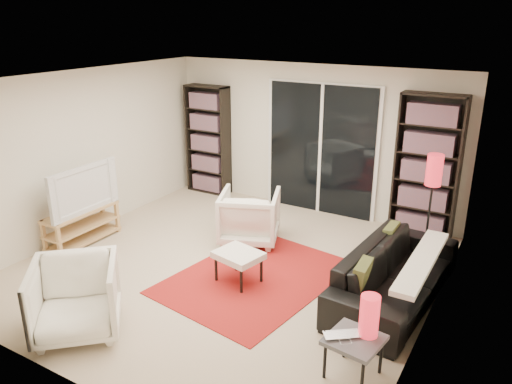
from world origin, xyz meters
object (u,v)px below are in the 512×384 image
Objects in this scene: ottoman at (238,256)px; floor_lamp at (433,181)px; bookshelf_left at (208,140)px; bookshelf_right at (427,167)px; armchair_back at (249,216)px; side_table at (354,343)px; sofa at (395,274)px; armchair_front at (76,299)px; tv_stand at (82,226)px.

floor_lamp is at bearing 42.38° from ottoman.
bookshelf_left is 0.93× the size of bookshelf_right.
armchair_back is 3.05m from side_table.
bookshelf_left is at bearing 67.78° from sofa.
armchair_front is 4.41m from floor_lamp.
bookshelf_left is 1.31× the size of floor_lamp.
side_table is (4.34, -0.73, 0.09)m from tv_stand.
armchair_back is 0.97× the size of armchair_front.
bookshelf_left reaches higher than floor_lamp.
ottoman is 2.02m from side_table.
bookshelf_left is 3.75× the size of side_table.
floor_lamp is at bearing 172.04° from armchair_back.
armchair_front is 0.58× the size of floor_lamp.
armchair_front is at bearing -72.04° from bookshelf_left.
tv_stand reaches higher than side_table.
bookshelf_right is 4.98m from armchair_front.
bookshelf_right is 2.13m from sofa.
side_table is (0.22, -3.48, -0.70)m from bookshelf_right.
floor_lamp is (0.09, 1.11, 0.82)m from sofa.
side_table is at bearing -26.84° from ottoman.
bookshelf_right reaches higher than sofa.
bookshelf_right is at bearing 17.38° from armchair_front.
bookshelf_right reaches higher than armchair_back.
bookshelf_left is 4.53m from armchair_front.
bookshelf_right is 0.96× the size of sofa.
bookshelf_left is 1.72× the size of tv_stand.
floor_lamp is (4.38, 1.87, 0.88)m from tv_stand.
armchair_back is 1.35× the size of ottoman.
bookshelf_right reaches higher than bookshelf_left.
armchair_front is (-2.64, -2.28, 0.07)m from sofa.
ottoman is at bearing 92.40° from armchair_back.
sofa is at bearing -85.02° from bookshelf_right.
armchair_front is at bearing -119.99° from bookshelf_right.
tv_stand is 4.40m from side_table.
sofa is at bearing -26.39° from bookshelf_left.
bookshelf_left is 4.54m from sofa.
side_table is 0.35× the size of floor_lamp.
bookshelf_right is at bearing -0.00° from bookshelf_left.
armchair_back is 1.60× the size of side_table.
side_table is at bearing -26.11° from armchair_front.
sofa is at bearing -1.86° from armchair_front.
bookshelf_right is at bearing 93.57° from side_table.
bookshelf_right is 5.01m from tv_stand.
tv_stand is (-4.12, -2.75, -0.79)m from bookshelf_right.
bookshelf_left is at bearing -62.23° from armchair_back.
bookshelf_left reaches higher than armchair_back.
armchair_front is at bearing -117.30° from ottoman.
armchair_back reaches higher than tv_stand.
bookshelf_right is 1.85× the size of tv_stand.
armchair_front reaches higher than armchair_back.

